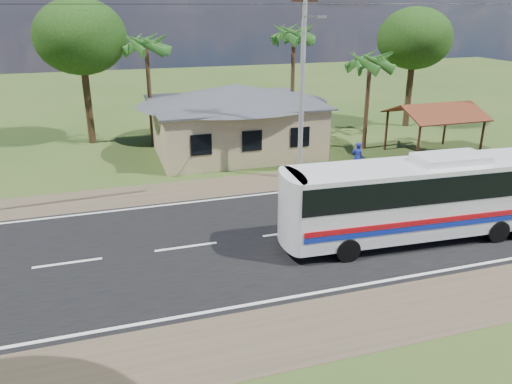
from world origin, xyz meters
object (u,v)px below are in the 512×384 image
(coach_bus, at_px, (425,193))
(motorcycle, at_px, (356,174))
(person, at_px, (357,158))
(waiting_shed, at_px, (436,112))

(coach_bus, height_order, motorcycle, coach_bus)
(coach_bus, xyz_separation_m, person, (1.55, 8.50, -1.11))
(person, bearing_deg, coach_bus, 92.46)
(person, bearing_deg, motorcycle, 74.25)
(coach_bus, distance_m, motorcycle, 7.17)
(motorcycle, bearing_deg, waiting_shed, -65.00)
(waiting_shed, relative_size, coach_bus, 0.45)
(person, bearing_deg, waiting_shed, -149.69)
(waiting_shed, bearing_deg, coach_bus, -127.24)
(motorcycle, bearing_deg, person, -29.62)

